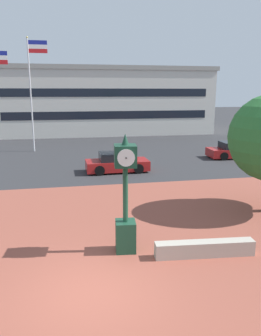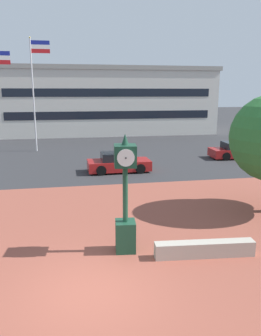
# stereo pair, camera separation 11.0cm
# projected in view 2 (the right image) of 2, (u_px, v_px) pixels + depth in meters

# --- Properties ---
(ground_plane) EXTENTS (200.00, 200.00, 0.00)m
(ground_plane) POSITION_uv_depth(u_px,v_px,m) (89.00, 292.00, 8.79)
(ground_plane) COLOR #2D2D30
(plaza_brick_paving) EXTENTS (44.00, 14.22, 0.01)m
(plaza_brick_paving) POSITION_uv_depth(u_px,v_px,m) (84.00, 241.00, 11.77)
(plaza_brick_paving) COLOR brown
(plaza_brick_paving) RESTS_ON ground
(planter_wall) EXTENTS (3.22, 0.67, 0.50)m
(planter_wall) POSITION_uv_depth(u_px,v_px,m) (205.00, 249.00, 10.63)
(planter_wall) COLOR #ADA393
(planter_wall) RESTS_ON ground
(street_clock) EXTENTS (0.75, 0.79, 3.89)m
(street_clock) POSITION_uv_depth(u_px,v_px,m) (125.00, 200.00, 10.69)
(street_clock) COLOR #19422D
(street_clock) RESTS_ON ground
(car_street_near) EXTENTS (4.09, 1.93, 1.28)m
(car_street_near) POSITION_uv_depth(u_px,v_px,m) (118.00, 163.00, 21.89)
(car_street_near) COLOR maroon
(car_street_near) RESTS_ON ground
(car_street_mid) EXTENTS (4.56, 2.13, 1.28)m
(car_street_mid) POSITION_uv_depth(u_px,v_px,m) (238.00, 151.00, 26.40)
(car_street_mid) COLOR maroon
(car_street_mid) RESTS_ON ground
(flagpole_secondary) EXTENTS (1.64, 0.14, 9.56)m
(flagpole_secondary) POSITION_uv_depth(u_px,v_px,m) (35.00, 86.00, 28.39)
(flagpole_secondary) COLOR silver
(flagpole_secondary) RESTS_ON ground
(civic_building) EXTENTS (26.53, 13.77, 8.04)m
(civic_building) POSITION_uv_depth(u_px,v_px,m) (105.00, 100.00, 44.35)
(civic_building) COLOR beige
(civic_building) RESTS_ON ground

